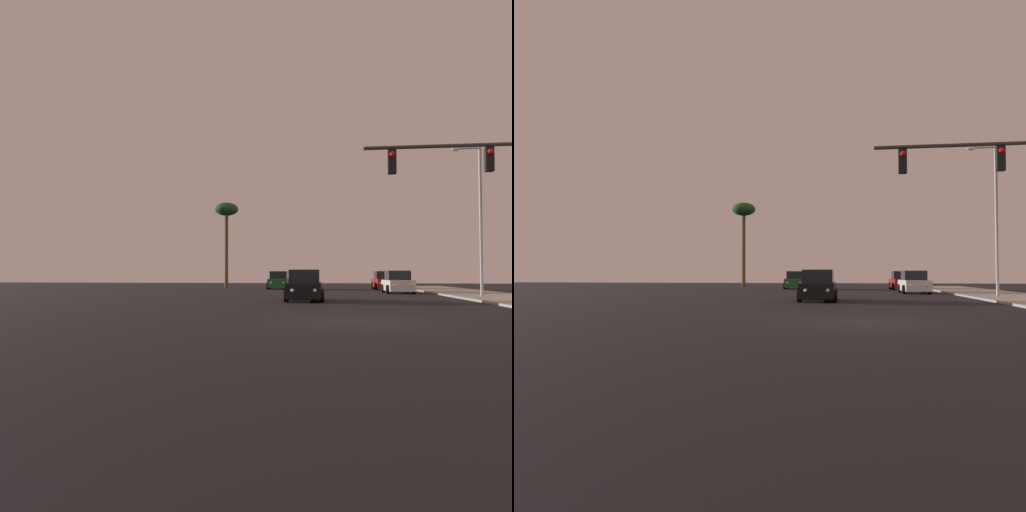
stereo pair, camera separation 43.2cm
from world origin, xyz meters
The scene contains 8 objects.
ground_plane centered at (0.00, 0.00, 0.00)m, with size 120.00×120.00×0.00m, color black.
car_black centered at (-1.91, 11.38, 0.76)m, with size 2.04×4.33×1.68m.
car_white centered at (4.74, 22.59, 0.76)m, with size 2.04×4.33×1.68m.
car_red centered at (4.90, 31.41, 0.76)m, with size 2.04×4.34×1.68m.
car_green centered at (-4.85, 31.51, 0.76)m, with size 2.04×4.31×1.68m.
traffic_light_mast centered at (5.50, 3.41, 4.71)m, with size 7.08×0.36×6.50m.
street_lamp centered at (8.32, 15.26, 5.12)m, with size 1.74×0.24×9.00m.
palm_tree_far centered at (-10.36, 34.00, 7.52)m, with size 2.40×2.40×8.66m.
Camera 1 is at (-1.24, -15.69, 1.48)m, focal length 35.00 mm.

